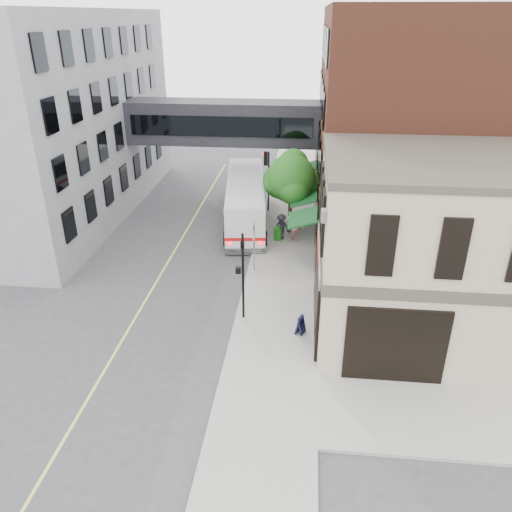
% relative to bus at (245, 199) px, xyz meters
% --- Properties ---
extents(ground, '(120.00, 120.00, 0.00)m').
position_rel_bus_xyz_m(ground, '(1.08, -14.84, -1.75)').
color(ground, '#38383A').
rests_on(ground, ground).
extents(sidewalk_main, '(4.00, 60.00, 0.15)m').
position_rel_bus_xyz_m(sidewalk_main, '(3.08, -0.84, -1.67)').
color(sidewalk_main, gray).
rests_on(sidewalk_main, ground).
extents(corner_building, '(10.19, 8.12, 8.45)m').
position_rel_bus_xyz_m(corner_building, '(10.05, -12.84, 2.46)').
color(corner_building, tan).
rests_on(corner_building, ground).
extents(brick_building, '(13.76, 18.00, 14.00)m').
position_rel_bus_xyz_m(brick_building, '(11.06, 0.15, 5.24)').
color(brick_building, '#58291B').
rests_on(brick_building, ground).
extents(opposite_building, '(14.00, 24.00, 14.00)m').
position_rel_bus_xyz_m(opposite_building, '(-15.92, 1.16, 5.25)').
color(opposite_building, slate).
rests_on(opposite_building, ground).
extents(skyway_bridge, '(14.00, 3.18, 3.00)m').
position_rel_bus_xyz_m(skyway_bridge, '(-1.92, 3.16, 4.75)').
color(skyway_bridge, black).
rests_on(skyway_bridge, ground).
extents(traffic_signal_near, '(0.44, 0.22, 4.60)m').
position_rel_bus_xyz_m(traffic_signal_near, '(1.44, -12.84, 1.23)').
color(traffic_signal_near, black).
rests_on(traffic_signal_near, sidewalk_main).
extents(traffic_signal_far, '(0.53, 0.28, 4.50)m').
position_rel_bus_xyz_m(traffic_signal_far, '(1.34, 2.16, 1.59)').
color(traffic_signal_far, black).
rests_on(traffic_signal_far, sidewalk_main).
extents(street_sign_pole, '(0.08, 0.75, 3.00)m').
position_rel_bus_xyz_m(street_sign_pole, '(1.47, -7.84, 0.19)').
color(street_sign_pole, gray).
rests_on(street_sign_pole, sidewalk_main).
extents(street_tree, '(3.80, 3.20, 5.60)m').
position_rel_bus_xyz_m(street_tree, '(3.27, -1.63, 2.16)').
color(street_tree, '#382619').
rests_on(street_tree, sidewalk_main).
extents(lane_marking, '(0.12, 40.00, 0.01)m').
position_rel_bus_xyz_m(lane_marking, '(-3.92, -4.84, -1.74)').
color(lane_marking, '#D8CC4C').
rests_on(lane_marking, ground).
extents(bus, '(3.92, 11.81, 3.12)m').
position_rel_bus_xyz_m(bus, '(0.00, 0.00, 0.00)').
color(bus, silver).
rests_on(bus, ground).
extents(pedestrian_a, '(0.63, 0.48, 1.56)m').
position_rel_bus_xyz_m(pedestrian_a, '(3.29, -2.10, -0.82)').
color(pedestrian_a, white).
rests_on(pedestrian_a, sidewalk_main).
extents(pedestrian_b, '(0.94, 0.74, 1.92)m').
position_rel_bus_xyz_m(pedestrian_b, '(3.78, -3.47, -0.64)').
color(pedestrian_b, pink).
rests_on(pedestrian_b, sidewalk_main).
extents(pedestrian_c, '(1.30, 1.09, 1.74)m').
position_rel_bus_xyz_m(pedestrian_c, '(2.78, -3.14, -0.73)').
color(pedestrian_c, black).
rests_on(pedestrian_c, sidewalk_main).
extents(newspaper_box, '(0.51, 0.47, 0.92)m').
position_rel_bus_xyz_m(newspaper_box, '(2.57, -3.35, -1.14)').
color(newspaper_box, '#196316').
rests_on(newspaper_box, sidewalk_main).
extents(sandwich_board, '(0.49, 0.59, 0.89)m').
position_rel_bus_xyz_m(sandwich_board, '(4.30, -13.93, -1.15)').
color(sandwich_board, black).
rests_on(sandwich_board, sidewalk_main).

